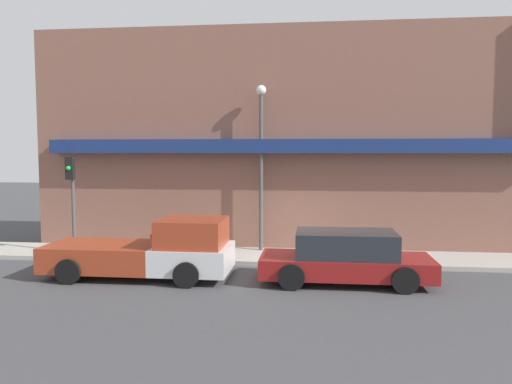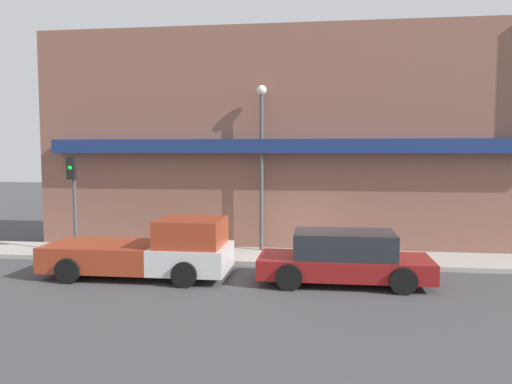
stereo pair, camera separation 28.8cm
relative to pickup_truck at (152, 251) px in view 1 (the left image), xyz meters
name	(u,v)px [view 1 (the left image)]	position (x,y,z in m)	size (l,w,h in m)	color
ground_plane	(290,267)	(4.03, 1.75, -0.78)	(80.00, 80.00, 0.00)	#424244
sidewalk	(292,257)	(4.03, 2.95, -0.71)	(36.00, 2.42, 0.15)	#ADA89E
building	(296,140)	(4.05, 5.64, 3.39)	(19.80, 3.80, 9.50)	brown
pickup_truck	(152,251)	(0.00, 0.00, 0.00)	(5.47, 2.24, 1.77)	silver
parked_car	(346,258)	(5.67, 0.00, -0.06)	(4.81, 2.07, 1.48)	maroon
fire_hydrant	(153,243)	(-0.86, 2.67, -0.28)	(0.18, 0.18, 0.71)	red
street_lamp	(261,149)	(2.87, 3.72, 3.04)	(0.36, 0.36, 5.93)	#4C4C4C
traffic_light	(72,187)	(-3.68, 2.46, 1.72)	(0.28, 0.42, 3.40)	#4C4C4C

